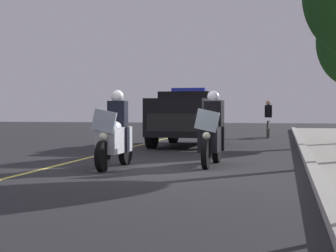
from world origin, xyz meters
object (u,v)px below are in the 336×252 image
object	(u,v)px
police_suv	(188,116)
police_motorcycle_lead_right	(212,135)
cyclist_background	(268,119)
police_motorcycle_lead_left	(115,136)

from	to	relation	value
police_suv	police_motorcycle_lead_right	bearing A→B (deg)	14.42
police_motorcycle_lead_right	police_suv	distance (m)	6.94
police_suv	cyclist_background	distance (m)	6.44
police_motorcycle_lead_left	police_suv	world-z (taller)	police_suv
police_motorcycle_lead_left	cyclist_background	size ratio (longest dim) A/B	1.22
police_motorcycle_lead_left	police_suv	distance (m)	7.65
police_motorcycle_lead_right	cyclist_background	xyz separation A→B (m)	(-12.58, 0.92, 0.14)
police_motorcycle_lead_left	police_motorcycle_lead_right	size ratio (longest dim) A/B	1.00
police_motorcycle_lead_right	police_suv	world-z (taller)	police_suv
police_motorcycle_lead_right	cyclist_background	size ratio (longest dim) A/B	1.22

